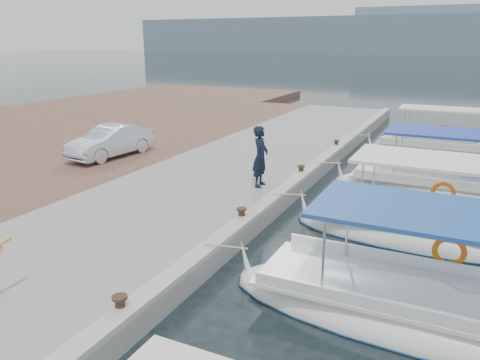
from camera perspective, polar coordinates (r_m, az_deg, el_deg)
name	(u,v)px	position (r m, az deg, el deg)	size (l,w,h in m)	color
ground	(228,262)	(11.53, -1.48, -9.91)	(400.00, 400.00, 0.00)	black
concrete_quay	(217,182)	(16.87, -2.81, -0.28)	(6.00, 40.00, 0.50)	gray
quay_curb	(290,184)	(15.69, 6.14, -0.48)	(0.44, 40.00, 0.12)	#ADA699
cobblestone_strip	(109,167)	(19.67, -15.73, 1.57)	(4.00, 40.00, 0.50)	brown
fishing_caique_b	(424,315)	(9.94, 21.48, -15.03)	(7.85, 2.56, 2.83)	white
fishing_caique_c	(425,234)	(13.67, 21.59, -6.17)	(7.17, 2.43, 2.83)	white
fishing_caique_d	(453,191)	(17.65, 24.52, -1.26)	(8.03, 2.37, 2.83)	white
fishing_caique_e	(435,154)	(23.52, 22.63, 3.00)	(6.25, 1.98, 2.83)	white
mooring_bollards	(242,213)	(12.63, 0.19, -4.04)	(0.28, 20.28, 0.33)	black
fisherman	(260,157)	(15.34, 2.51, 2.87)	(0.73, 0.48, 2.01)	black
parked_car	(110,141)	(20.19, -15.51, 4.57)	(1.36, 3.90, 1.29)	silver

